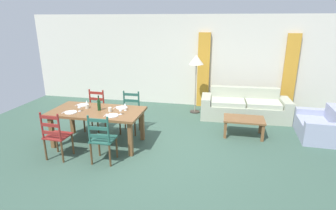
{
  "coord_description": "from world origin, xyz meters",
  "views": [
    {
      "loc": [
        1.33,
        -4.82,
        2.56
      ],
      "look_at": [
        0.14,
        0.73,
        0.75
      ],
      "focal_mm": 28.86,
      "sensor_mm": 36.0,
      "label": 1
    }
  ],
  "objects_px": {
    "wine_glass_near_right": "(120,109)",
    "coffee_cup_secondary": "(87,106)",
    "coffee_cup_primary": "(110,110)",
    "wine_glass_far_left": "(87,103)",
    "coffee_table": "(244,121)",
    "couch": "(244,108)",
    "standing_lamp": "(196,63)",
    "dining_chair_far_left": "(95,110)",
    "wine_bottle": "(99,105)",
    "wine_glass_far_right": "(125,105)",
    "armchair_upholstered": "(321,127)",
    "dining_chair_near_left": "(56,135)",
    "dining_chair_near_right": "(102,139)",
    "wine_glass_near_left": "(79,106)",
    "dining_chair_far_right": "(130,112)",
    "dining_table": "(97,114)"
  },
  "relations": [
    {
      "from": "wine_glass_far_right",
      "to": "armchair_upholstered",
      "type": "bearing_deg",
      "value": 15.97
    },
    {
      "from": "couch",
      "to": "standing_lamp",
      "type": "height_order",
      "value": "standing_lamp"
    },
    {
      "from": "dining_table",
      "to": "dining_chair_near_left",
      "type": "distance_m",
      "value": 0.93
    },
    {
      "from": "dining_chair_far_right",
      "to": "coffee_table",
      "type": "height_order",
      "value": "dining_chair_far_right"
    },
    {
      "from": "wine_glass_far_right",
      "to": "coffee_table",
      "type": "xyz_separation_m",
      "value": [
        2.47,
        0.94,
        -0.51
      ]
    },
    {
      "from": "dining_chair_far_right",
      "to": "wine_glass_far_right",
      "type": "distance_m",
      "value": 0.75
    },
    {
      "from": "wine_glass_near_left",
      "to": "couch",
      "type": "height_order",
      "value": "wine_glass_near_left"
    },
    {
      "from": "dining_chair_near_right",
      "to": "couch",
      "type": "height_order",
      "value": "dining_chair_near_right"
    },
    {
      "from": "armchair_upholstered",
      "to": "wine_glass_near_left",
      "type": "bearing_deg",
      "value": -164.09
    },
    {
      "from": "coffee_table",
      "to": "dining_chair_far_right",
      "type": "bearing_deg",
      "value": -173.1
    },
    {
      "from": "dining_table",
      "to": "dining_chair_far_left",
      "type": "relative_size",
      "value": 1.98
    },
    {
      "from": "wine_glass_far_right",
      "to": "couch",
      "type": "height_order",
      "value": "wine_glass_far_right"
    },
    {
      "from": "dining_chair_far_right",
      "to": "couch",
      "type": "relative_size",
      "value": 0.41
    },
    {
      "from": "wine_glass_far_left",
      "to": "couch",
      "type": "distance_m",
      "value": 4.07
    },
    {
      "from": "wine_glass_far_left",
      "to": "coffee_cup_primary",
      "type": "xyz_separation_m",
      "value": [
        0.59,
        -0.15,
        -0.07
      ]
    },
    {
      "from": "dining_chair_far_right",
      "to": "wine_glass_far_left",
      "type": "xyz_separation_m",
      "value": [
        -0.73,
        -0.63,
        0.38
      ]
    },
    {
      "from": "dining_chair_far_right",
      "to": "wine_glass_near_right",
      "type": "bearing_deg",
      "value": -81.59
    },
    {
      "from": "coffee_table",
      "to": "dining_chair_near_right",
      "type": "bearing_deg",
      "value": -145.25
    },
    {
      "from": "wine_glass_far_left",
      "to": "coffee_table",
      "type": "height_order",
      "value": "wine_glass_far_left"
    },
    {
      "from": "dining_chair_near_right",
      "to": "wine_glass_far_left",
      "type": "height_order",
      "value": "dining_chair_near_right"
    },
    {
      "from": "dining_chair_near_left",
      "to": "coffee_table",
      "type": "xyz_separation_m",
      "value": [
        3.51,
        1.85,
        -0.12
      ]
    },
    {
      "from": "dining_chair_near_right",
      "to": "coffee_cup_primary",
      "type": "distance_m",
      "value": 0.79
    },
    {
      "from": "dining_chair_near_left",
      "to": "coffee_cup_primary",
      "type": "height_order",
      "value": "dining_chair_near_left"
    },
    {
      "from": "wine_glass_near_right",
      "to": "coffee_cup_secondary",
      "type": "relative_size",
      "value": 1.79
    },
    {
      "from": "wine_glass_near_left",
      "to": "coffee_table",
      "type": "relative_size",
      "value": 0.18
    },
    {
      "from": "coffee_cup_primary",
      "to": "coffee_table",
      "type": "height_order",
      "value": "coffee_cup_primary"
    },
    {
      "from": "wine_glass_far_right",
      "to": "coffee_cup_secondary",
      "type": "relative_size",
      "value": 1.79
    },
    {
      "from": "coffee_table",
      "to": "standing_lamp",
      "type": "relative_size",
      "value": 0.55
    },
    {
      "from": "wine_glass_far_left",
      "to": "dining_chair_far_right",
      "type": "bearing_deg",
      "value": 40.55
    },
    {
      "from": "wine_glass_far_left",
      "to": "dining_table",
      "type": "bearing_deg",
      "value": -23.76
    },
    {
      "from": "standing_lamp",
      "to": "wine_glass_near_right",
      "type": "bearing_deg",
      "value": -114.62
    },
    {
      "from": "dining_chair_near_right",
      "to": "coffee_cup_primary",
      "type": "relative_size",
      "value": 10.67
    },
    {
      "from": "wine_bottle",
      "to": "couch",
      "type": "height_order",
      "value": "wine_bottle"
    },
    {
      "from": "wine_glass_near_right",
      "to": "wine_bottle",
      "type": "bearing_deg",
      "value": 163.77
    },
    {
      "from": "dining_chair_near_right",
      "to": "dining_chair_far_left",
      "type": "bearing_deg",
      "value": 120.83
    },
    {
      "from": "dining_chair_far_left",
      "to": "dining_chair_near_left",
      "type": "bearing_deg",
      "value": -91.74
    },
    {
      "from": "dining_chair_near_right",
      "to": "couch",
      "type": "distance_m",
      "value": 4.04
    },
    {
      "from": "dining_chair_near_left",
      "to": "armchair_upholstered",
      "type": "xyz_separation_m",
      "value": [
        5.21,
        2.1,
        -0.23
      ]
    },
    {
      "from": "dining_chair_near_left",
      "to": "dining_chair_near_right",
      "type": "bearing_deg",
      "value": 2.73
    },
    {
      "from": "wine_glass_far_left",
      "to": "couch",
      "type": "relative_size",
      "value": 0.07
    },
    {
      "from": "coffee_cup_primary",
      "to": "armchair_upholstered",
      "type": "relative_size",
      "value": 0.08
    },
    {
      "from": "wine_glass_far_right",
      "to": "couch",
      "type": "bearing_deg",
      "value": 40.34
    },
    {
      "from": "coffee_cup_secondary",
      "to": "armchair_upholstered",
      "type": "xyz_separation_m",
      "value": [
        5.0,
        1.25,
        -0.55
      ]
    },
    {
      "from": "dining_chair_far_left",
      "to": "wine_glass_near_right",
      "type": "xyz_separation_m",
      "value": [
        1.0,
        -0.85,
        0.38
      ]
    },
    {
      "from": "wine_glass_near_left",
      "to": "wine_glass_far_left",
      "type": "height_order",
      "value": "same"
    },
    {
      "from": "armchair_upholstered",
      "to": "dining_chair_far_left",
      "type": "bearing_deg",
      "value": -173.35
    },
    {
      "from": "coffee_cup_primary",
      "to": "coffee_cup_secondary",
      "type": "bearing_deg",
      "value": 170.94
    },
    {
      "from": "dining_chair_far_left",
      "to": "armchair_upholstered",
      "type": "xyz_separation_m",
      "value": [
        5.17,
        0.6,
        -0.23
      ]
    },
    {
      "from": "coffee_cup_primary",
      "to": "coffee_cup_secondary",
      "type": "relative_size",
      "value": 1.0
    },
    {
      "from": "coffee_cup_primary",
      "to": "coffee_cup_secondary",
      "type": "height_order",
      "value": "same"
    }
  ]
}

